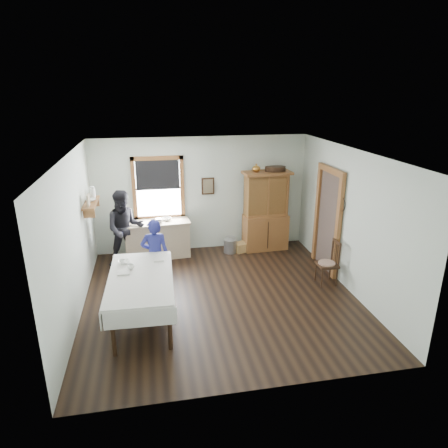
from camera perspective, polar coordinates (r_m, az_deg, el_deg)
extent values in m
cube|color=black|center=(7.66, -0.49, -10.31)|extent=(5.00, 5.00, 0.01)
cube|color=silver|center=(6.76, -0.56, 9.99)|extent=(5.00, 5.00, 0.01)
cube|color=silver|center=(9.46, -3.22, 4.25)|extent=(5.00, 0.01, 2.70)
cube|color=silver|center=(4.87, 4.80, -10.62)|extent=(5.00, 0.01, 2.70)
cube|color=silver|center=(7.12, -20.75, -2.01)|extent=(0.01, 5.00, 2.70)
cube|color=silver|center=(7.91, 17.61, 0.39)|extent=(0.01, 5.00, 2.70)
cube|color=white|center=(9.32, -9.36, 5.08)|extent=(1.00, 0.02, 1.30)
cube|color=brown|center=(9.16, -9.59, 9.26)|extent=(1.18, 0.06, 0.09)
cube|color=brown|center=(9.49, -9.13, 0.96)|extent=(1.18, 0.06, 0.09)
cube|color=brown|center=(9.30, -12.72, 4.83)|extent=(0.09, 0.06, 1.48)
cube|color=brown|center=(9.32, -6.00, 5.23)|extent=(0.09, 0.06, 1.48)
cube|color=black|center=(9.21, -9.46, 6.91)|extent=(0.98, 0.03, 0.67)
cube|color=#4A3C35|center=(8.70, 14.67, 0.26)|extent=(0.03, 0.90, 2.10)
cube|color=brown|center=(8.26, 15.95, -0.87)|extent=(0.08, 0.12, 2.10)
cube|color=brown|center=(9.13, 13.17, 1.26)|extent=(0.08, 0.12, 2.10)
cube|color=brown|center=(8.41, 15.11, 7.43)|extent=(0.08, 1.14, 0.12)
cube|color=brown|center=(8.45, -18.46, 2.89)|extent=(0.24, 1.00, 0.04)
cube|color=brown|center=(8.10, -18.72, 1.44)|extent=(0.22, 0.03, 0.18)
cube|color=brown|center=(8.86, -18.09, 2.98)|extent=(0.22, 0.03, 0.18)
cube|color=tan|center=(8.13, -18.80, 3.20)|extent=(0.03, 0.22, 0.24)
cylinder|color=white|center=(8.75, -18.28, 4.33)|extent=(0.12, 0.12, 0.22)
cube|color=#332212|center=(9.39, -2.30, 5.42)|extent=(0.30, 0.04, 0.40)
torus|color=black|center=(8.03, 16.57, 3.54)|extent=(0.01, 0.27, 0.27)
cube|color=tan|center=(9.32, -9.50, -2.18)|extent=(1.53, 0.68, 0.86)
cube|color=brown|center=(9.55, 6.00, 1.85)|extent=(1.14, 0.59, 1.91)
cube|color=silver|center=(6.91, -11.65, -10.37)|extent=(1.14, 2.08, 0.82)
cube|color=#332212|center=(8.20, 14.52, -5.35)|extent=(0.43, 0.43, 0.91)
cube|color=#979A9E|center=(9.53, 0.89, -3.13)|extent=(0.40, 0.40, 0.33)
cube|color=tan|center=(9.61, 2.61, -3.29)|extent=(0.44, 0.37, 0.22)
imported|color=navy|center=(7.74, -9.79, -4.77)|extent=(0.50, 0.34, 1.34)
imported|color=black|center=(8.91, -13.92, -1.03)|extent=(0.81, 0.66, 1.57)
imported|color=white|center=(6.98, -13.17, -5.99)|extent=(0.15, 0.15, 0.09)
imported|color=white|center=(7.21, -14.30, -5.27)|extent=(0.11, 0.11, 0.09)
imported|color=white|center=(7.25, -14.09, -5.25)|extent=(0.27, 0.27, 0.05)
imported|color=brown|center=(9.30, -9.38, 0.65)|extent=(0.19, 0.24, 0.02)
imported|color=white|center=(9.23, -8.14, 0.72)|extent=(0.27, 0.27, 0.06)
imported|color=white|center=(8.49, -18.45, 3.29)|extent=(0.22, 0.22, 0.05)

